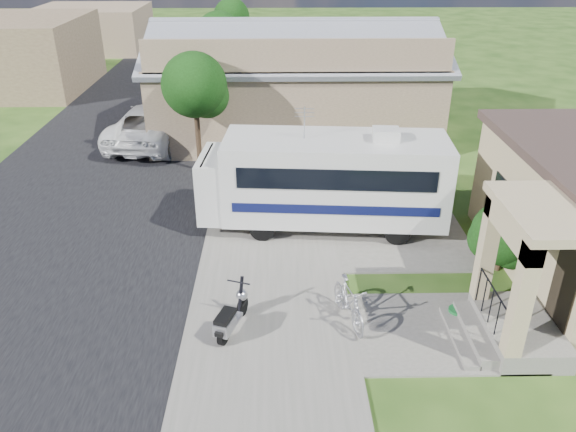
{
  "coord_description": "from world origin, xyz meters",
  "views": [
    {
      "loc": [
        -0.76,
        -11.41,
        8.43
      ],
      "look_at": [
        -0.5,
        2.5,
        1.3
      ],
      "focal_mm": 35.0,
      "sensor_mm": 36.0,
      "label": 1
    }
  ],
  "objects_px": {
    "motorhome": "(326,179)",
    "pickup_truck": "(154,123)",
    "shrub": "(506,230)",
    "bicycle": "(349,304)",
    "van": "(173,81)",
    "scooter": "(231,317)",
    "garden_hose": "(457,313)"
  },
  "relations": [
    {
      "from": "shrub",
      "to": "scooter",
      "type": "bearing_deg",
      "value": -159.67
    },
    {
      "from": "shrub",
      "to": "garden_hose",
      "type": "relative_size",
      "value": 5.53
    },
    {
      "from": "scooter",
      "to": "garden_hose",
      "type": "distance_m",
      "value": 5.48
    },
    {
      "from": "motorhome",
      "to": "garden_hose",
      "type": "relative_size",
      "value": 17.69
    },
    {
      "from": "motorhome",
      "to": "pickup_truck",
      "type": "relative_size",
      "value": 1.24
    },
    {
      "from": "scooter",
      "to": "garden_hose",
      "type": "xyz_separation_m",
      "value": [
        5.44,
        0.53,
        -0.38
      ]
    },
    {
      "from": "scooter",
      "to": "van",
      "type": "bearing_deg",
      "value": 121.82
    },
    {
      "from": "shrub",
      "to": "van",
      "type": "distance_m",
      "value": 21.98
    },
    {
      "from": "motorhome",
      "to": "pickup_truck",
      "type": "height_order",
      "value": "motorhome"
    },
    {
      "from": "shrub",
      "to": "pickup_truck",
      "type": "bearing_deg",
      "value": 137.18
    },
    {
      "from": "shrub",
      "to": "van",
      "type": "height_order",
      "value": "shrub"
    },
    {
      "from": "van",
      "to": "bicycle",
      "type": "bearing_deg",
      "value": -74.25
    },
    {
      "from": "bicycle",
      "to": "van",
      "type": "relative_size",
      "value": 0.31
    },
    {
      "from": "scooter",
      "to": "motorhome",
      "type": "bearing_deg",
      "value": 83.25
    },
    {
      "from": "garden_hose",
      "to": "scooter",
      "type": "bearing_deg",
      "value": -174.4
    },
    {
      "from": "bicycle",
      "to": "van",
      "type": "distance_m",
      "value": 22.09
    },
    {
      "from": "pickup_truck",
      "to": "van",
      "type": "bearing_deg",
      "value": -78.54
    },
    {
      "from": "shrub",
      "to": "garden_hose",
      "type": "distance_m",
      "value": 3.01
    },
    {
      "from": "motorhome",
      "to": "scooter",
      "type": "distance_m",
      "value": 5.99
    },
    {
      "from": "shrub",
      "to": "scooter",
      "type": "distance_m",
      "value": 7.74
    },
    {
      "from": "pickup_truck",
      "to": "garden_hose",
      "type": "height_order",
      "value": "pickup_truck"
    },
    {
      "from": "van",
      "to": "garden_hose",
      "type": "height_order",
      "value": "van"
    },
    {
      "from": "motorhome",
      "to": "van",
      "type": "xyz_separation_m",
      "value": [
        -7.31,
        15.81,
        -0.79
      ]
    },
    {
      "from": "motorhome",
      "to": "bicycle",
      "type": "relative_size",
      "value": 4.13
    },
    {
      "from": "bicycle",
      "to": "pickup_truck",
      "type": "height_order",
      "value": "pickup_truck"
    },
    {
      "from": "shrub",
      "to": "bicycle",
      "type": "bearing_deg",
      "value": -152.3
    },
    {
      "from": "motorhome",
      "to": "pickup_truck",
      "type": "bearing_deg",
      "value": 134.74
    },
    {
      "from": "motorhome",
      "to": "scooter",
      "type": "relative_size",
      "value": 4.82
    },
    {
      "from": "shrub",
      "to": "bicycle",
      "type": "distance_m",
      "value": 5.1
    },
    {
      "from": "van",
      "to": "pickup_truck",
      "type": "bearing_deg",
      "value": -90.81
    },
    {
      "from": "motorhome",
      "to": "pickup_truck",
      "type": "distance_m",
      "value": 10.64
    },
    {
      "from": "scooter",
      "to": "garden_hose",
      "type": "relative_size",
      "value": 3.67
    }
  ]
}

